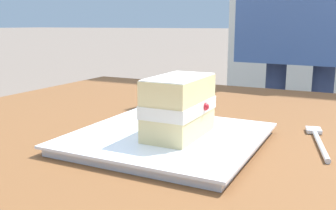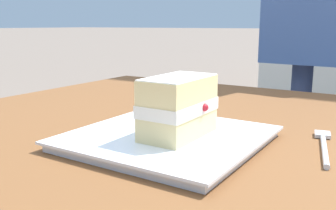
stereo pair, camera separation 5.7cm
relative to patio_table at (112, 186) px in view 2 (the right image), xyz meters
name	(u,v)px [view 2 (the right image)]	position (x,y,z in m)	size (l,w,h in m)	color
patio_table	(112,186)	(0.00, 0.00, 0.00)	(1.11, 0.81, 0.72)	brown
dessert_plate	(168,138)	(-0.03, -0.14, 0.12)	(0.27, 0.27, 0.02)	white
cake_slice	(178,107)	(-0.03, -0.16, 0.18)	(0.13, 0.08, 0.09)	#EAD18C
dessert_fork	(324,145)	(0.08, -0.35, 0.12)	(0.17, 0.05, 0.01)	silver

